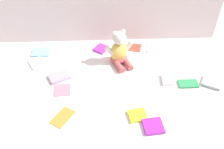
% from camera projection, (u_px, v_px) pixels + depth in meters
% --- Properties ---
extents(ground_plane, '(3.20, 3.20, 0.00)m').
position_uv_depth(ground_plane, '(108.00, 76.00, 1.62)').
color(ground_plane, silver).
extents(teddy_bear, '(0.19, 0.20, 0.23)m').
position_uv_depth(teddy_bear, '(119.00, 51.00, 1.67)').
color(teddy_bear, '#E5B24C').
rests_on(teddy_bear, ground_plane).
extents(book_case_0, '(0.15, 0.13, 0.02)m').
position_uv_depth(book_case_0, '(59.00, 77.00, 1.60)').
color(book_case_0, '#A38BAB').
rests_on(book_case_0, ground_plane).
extents(book_case_1, '(0.14, 0.15, 0.01)m').
position_uv_depth(book_case_1, '(63.00, 117.00, 1.37)').
color(book_case_1, orange).
rests_on(book_case_1, ground_plane).
extents(book_case_2, '(0.11, 0.10, 0.02)m').
position_uv_depth(book_case_2, '(138.00, 115.00, 1.37)').
color(book_case_2, yellow).
rests_on(book_case_2, ground_plane).
extents(book_case_3, '(0.12, 0.07, 0.01)m').
position_uv_depth(book_case_3, '(188.00, 84.00, 1.56)').
color(book_case_3, '#2E8C50').
rests_on(book_case_3, ground_plane).
extents(book_case_4, '(0.12, 0.13, 0.01)m').
position_uv_depth(book_case_4, '(101.00, 49.00, 1.82)').
color(book_case_4, purple).
rests_on(book_case_4, ground_plane).
extents(book_case_5, '(0.07, 0.10, 0.02)m').
position_uv_depth(book_case_5, '(168.00, 80.00, 1.58)').
color(book_case_5, silver).
rests_on(book_case_5, ground_plane).
extents(book_case_6, '(0.11, 0.11, 0.02)m').
position_uv_depth(book_case_6, '(153.00, 126.00, 1.32)').
color(book_case_6, purple).
rests_on(book_case_6, ground_plane).
extents(book_case_7, '(0.12, 0.12, 0.01)m').
position_uv_depth(book_case_7, '(134.00, 47.00, 1.84)').
color(book_case_7, '#C83C2C').
rests_on(book_case_7, ground_plane).
extents(book_case_8, '(0.09, 0.11, 0.01)m').
position_uv_depth(book_case_8, '(151.00, 49.00, 1.83)').
color(book_case_8, '#9E96A7').
rests_on(book_case_8, ground_plane).
extents(book_case_9, '(0.10, 0.10, 0.01)m').
position_uv_depth(book_case_9, '(62.00, 90.00, 1.52)').
color(book_case_9, '#B16C7E').
rests_on(book_case_9, ground_plane).
extents(book_case_10, '(0.12, 0.10, 0.01)m').
position_uv_depth(book_case_10, '(41.00, 52.00, 1.79)').
color(book_case_10, '#7BC0E4').
rests_on(book_case_10, ground_plane).
extents(book_case_11, '(0.14, 0.13, 0.02)m').
position_uv_depth(book_case_11, '(212.00, 83.00, 1.56)').
color(book_case_11, '#97A7A2').
rests_on(book_case_11, ground_plane).
extents(book_case_12, '(0.13, 0.13, 0.01)m').
position_uv_depth(book_case_12, '(36.00, 63.00, 1.70)').
color(book_case_12, silver).
rests_on(book_case_12, ground_plane).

